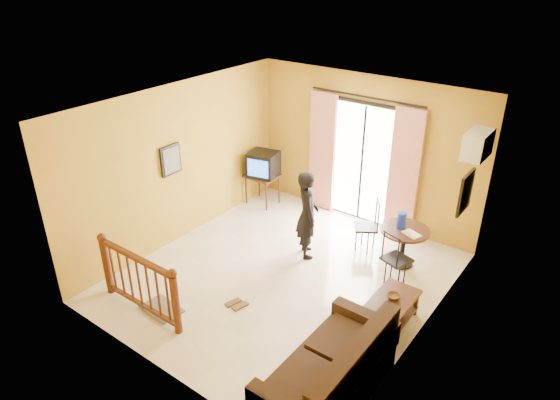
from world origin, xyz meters
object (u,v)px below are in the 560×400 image
Objects in this scene: coffee_table at (391,308)px; standing_person at (307,215)px; sofa at (333,374)px; television at (263,164)px; dining_table at (404,237)px.

standing_person reaches higher than coffee_table.
sofa reaches higher than coffee_table.
sofa is 1.25× the size of standing_person.
television is 0.42× the size of standing_person.
standing_person is (-1.95, 2.36, 0.43)m from sofa.
standing_person is (1.78, -1.06, -0.11)m from television.
sofa is at bearing -55.20° from television.
television is 0.34× the size of sofa.
sofa is (3.73, -3.42, -0.54)m from television.
coffee_table is at bearing -39.30° from television.
standing_person is (-1.94, 0.80, 0.49)m from coffee_table.
dining_table is at bearing 108.60° from coffee_table.
standing_person is at bearing -43.53° from television.
dining_table is at bearing -19.12° from television.
dining_table is 1.62m from standing_person.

